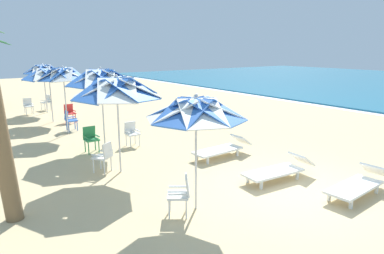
{
  "coord_description": "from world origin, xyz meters",
  "views": [
    {
      "loc": [
        4.88,
        -6.57,
        3.44
      ],
      "look_at": [
        -3.62,
        -0.46,
        1.0
      ],
      "focal_mm": 31.62,
      "sensor_mm": 36.0,
      "label": 1
    }
  ],
  "objects": [
    {
      "name": "plastic_chair_0",
      "position": [
        -0.58,
        -2.92,
        0.5
      ],
      "size": [
        0.62,
        0.63,
        0.87
      ],
      "color": "white",
      "rests_on": "ground"
    },
    {
      "name": "sun_lounger_2",
      "position": [
        -3.08,
        0.37,
        0.28
      ],
      "size": [
        0.7,
        2.17,
        0.62
      ],
      "color": "white",
      "rests_on": "ground"
    },
    {
      "name": "plastic_chair_1",
      "position": [
        -3.96,
        -3.28,
        0.5
      ],
      "size": [
        0.63,
        0.62,
        0.87
      ],
      "color": "white",
      "rests_on": "ground"
    },
    {
      "name": "beach_umbrella_2",
      "position": [
        -6.3,
        -2.35,
        2.45
      ],
      "size": [
        2.44,
        2.44,
        2.84
      ],
      "color": "silver",
      "rests_on": "ground"
    },
    {
      "name": "sun_lounger_0",
      "position": [
        1.06,
        1.08,
        0.28
      ],
      "size": [
        0.74,
        2.18,
        0.62
      ],
      "color": "white",
      "rests_on": "ground"
    },
    {
      "name": "beach_umbrella_5",
      "position": [
        -14.62,
        -2.36,
        2.33
      ],
      "size": [
        2.07,
        2.07,
        2.69
      ],
      "color": "silver",
      "rests_on": "ground"
    },
    {
      "name": "sun_lounger_1",
      "position": [
        -0.69,
        0.3,
        0.28
      ],
      "size": [
        0.81,
        2.19,
        0.62
      ],
      "color": "white",
      "rests_on": "ground"
    },
    {
      "name": "plastic_chair_5",
      "position": [
        -11.32,
        -2.09,
        0.5
      ],
      "size": [
        0.48,
        0.45,
        0.87
      ],
      "color": "red",
      "rests_on": "ground"
    },
    {
      "name": "beach_umbrella_0",
      "position": [
        -0.64,
        -2.5,
        2.2
      ],
      "size": [
        2.14,
        2.14,
        2.54
      ],
      "color": "silver",
      "rests_on": "ground"
    },
    {
      "name": "beach_umbrella_4",
      "position": [
        -11.87,
        -2.74,
        2.26
      ],
      "size": [
        2.41,
        2.41,
        2.62
      ],
      "color": "silver",
      "rests_on": "ground"
    },
    {
      "name": "ground_plane",
      "position": [
        0.0,
        0.0,
        0.0
      ],
      "size": [
        80.0,
        80.0,
        0.0
      ],
      "primitive_type": "plane",
      "color": "#D3B784"
    },
    {
      "name": "beach_umbrella_3",
      "position": [
        -9.11,
        -2.82,
        2.41
      ],
      "size": [
        2.02,
        2.02,
        2.79
      ],
      "color": "silver",
      "rests_on": "ground"
    },
    {
      "name": "plastic_chair_6",
      "position": [
        -14.67,
        -3.28,
        0.5
      ],
      "size": [
        0.49,
        0.46,
        0.87
      ],
      "color": "white",
      "rests_on": "ground"
    },
    {
      "name": "plastic_chair_4",
      "position": [
        -9.59,
        -2.58,
        0.5
      ],
      "size": [
        0.45,
        0.48,
        0.87
      ],
      "color": "blue",
      "rests_on": "ground"
    },
    {
      "name": "beach_umbrella_1",
      "position": [
        -3.71,
        -2.9,
        2.37
      ],
      "size": [
        2.52,
        2.52,
        2.76
      ],
      "color": "silver",
      "rests_on": "ground"
    },
    {
      "name": "plastic_chair_3",
      "position": [
        -6.1,
        -2.91,
        0.5
      ],
      "size": [
        0.47,
        0.44,
        0.87
      ],
      "color": "#2D8C4C",
      "rests_on": "ground"
    },
    {
      "name": "plastic_chair_7",
      "position": [
        -15.48,
        -2.16,
        0.5
      ],
      "size": [
        0.56,
        0.58,
        0.87
      ],
      "color": "white",
      "rests_on": "ground"
    },
    {
      "name": "plastic_chair_2",
      "position": [
        -5.99,
        -1.44,
        0.5
      ],
      "size": [
        0.47,
        0.44,
        0.87
      ],
      "color": "white",
      "rests_on": "ground"
    }
  ]
}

